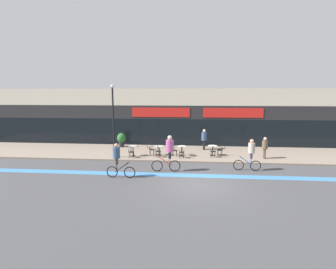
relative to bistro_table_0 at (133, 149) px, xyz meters
The scene contains 22 objects.
ground_plane 7.42m from the bistro_table_0, 49.76° to the right, with size 120.00×120.00×0.00m, color #424244.
sidewalk_slab 5.07m from the bistro_table_0, 18.63° to the left, with size 40.00×5.50×0.12m, color gray.
storefront_facade 8.15m from the bistro_table_0, 52.94° to the left, with size 40.00×4.06×5.23m.
bike_lane_stripe 6.25m from the bistro_table_0, 39.80° to the right, with size 36.00×0.70×0.01m, color #3D7AB7.
bistro_table_0 is the anchor object (origin of this frame).
bistro_table_1 1.96m from the bistro_table_0, 12.18° to the left, with size 0.73×0.73×0.71m.
bistro_table_2 3.69m from the bistro_table_0, ahead, with size 0.64×0.64×0.78m.
bistro_table_3 6.02m from the bistro_table_0, ahead, with size 0.70×0.70×0.76m.
cafe_chair_0_near 0.63m from the bistro_table_0, 90.23° to the right, with size 0.41×0.58×0.90m.
cafe_chair_1_near 1.93m from the bistro_table_0, ahead, with size 0.43×0.59×0.90m.
cafe_chair_1_side 1.36m from the bistro_table_0, 17.76° to the left, with size 0.57×0.40×0.90m.
cafe_chair_2_near 3.69m from the bistro_table_0, ahead, with size 0.42×0.58×0.90m.
cafe_chair_2_side 3.06m from the bistro_table_0, ahead, with size 0.58×0.42×0.90m.
cafe_chair_3_near 5.97m from the bistro_table_0, ahead, with size 0.45×0.60×0.90m.
cafe_chair_3_side 6.64m from the bistro_table_0, ahead, with size 0.59×0.42×0.90m.
planter_pot 3.72m from the bistro_table_0, 118.64° to the left, with size 0.73×0.73×1.23m.
lamp_post 2.87m from the bistro_table_0, 156.97° to the right, with size 0.26×0.26×5.30m.
cyclist_0 4.78m from the bistro_table_0, 87.78° to the right, with size 1.70×0.48×2.01m.
cyclist_1 8.48m from the bistro_table_0, 18.35° to the right, with size 1.70×0.50×2.01m.
cyclist_2 4.50m from the bistro_table_0, 47.67° to the right, with size 1.81×0.54×2.27m.
pedestrian_near_end 9.67m from the bistro_table_0, ahead, with size 0.42×0.42×1.57m.
pedestrian_far_end 6.13m from the bistro_table_0, 27.30° to the left, with size 0.52×0.52×1.72m.
Camera 1 is at (-0.41, -13.33, 4.83)m, focal length 28.00 mm.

